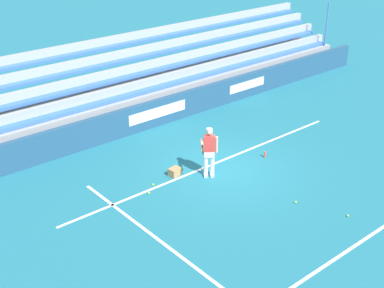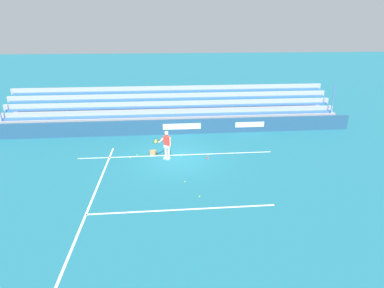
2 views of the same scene
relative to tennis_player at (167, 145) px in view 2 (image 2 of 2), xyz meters
The scene contains 13 objects.
ground_plane 1.08m from the tennis_player, behind, with size 160.00×160.00×0.00m, color #1E6B7F.
court_baseline_white 1.19m from the tennis_player, 141.01° to the right, with size 12.00×0.10×0.01m, color white.
court_sideline_white 5.39m from the tennis_player, 48.86° to the left, with size 0.10×12.00×0.01m, color white.
court_service_line_white 5.61m from the tennis_player, 96.32° to the left, with size 8.22×0.10×0.01m, color white.
back_wall_sponsor_board 4.56m from the tennis_player, 97.82° to the right, with size 26.83×0.25×1.10m.
bleacher_stand 6.77m from the tennis_player, 95.17° to the right, with size 25.49×3.20×3.40m.
tennis_player is the anchor object (origin of this frame).
ball_box_cardboard 1.37m from the tennis_player, 40.74° to the right, with size 0.40×0.30×0.26m, color #A87F51.
tennis_ball_midcourt 2.14m from the tennis_player, 19.59° to the right, with size 0.07×0.07×0.07m, color #CCE533.
tennis_ball_near_player 2.44m from the tennis_player, ahead, with size 0.07×0.07×0.07m, color #CCE533.
tennis_ball_by_box 3.28m from the tennis_player, 106.02° to the left, with size 0.07×0.07×0.07m, color #CCE533.
tennis_ball_toward_net 4.84m from the tennis_player, 107.92° to the left, with size 0.07×0.07×0.07m, color #CCE533.
water_bottle 2.59m from the tennis_player, behind, with size 0.07×0.07×0.22m, color #EA4C33.
Camera 2 is at (0.58, 16.59, 7.40)m, focal length 28.00 mm.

